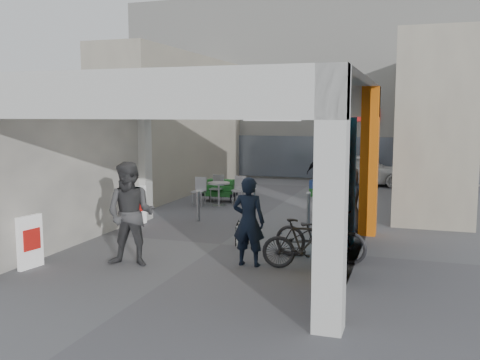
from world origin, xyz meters
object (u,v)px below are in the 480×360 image
(border_collie, at_px, (241,235))
(man_elderly, at_px, (350,200))
(man_with_dog, at_px, (249,221))
(bicycle_front, at_px, (320,235))
(produce_stand, at_px, (220,193))
(man_back_turned, at_px, (131,214))
(man_crates, at_px, (321,173))
(cafe_set, at_px, (218,194))
(white_van, at_px, (362,169))
(bicycle_rear, at_px, (305,244))

(border_collie, height_order, man_elderly, man_elderly)
(man_with_dog, xyz_separation_m, bicycle_front, (1.23, 0.79, -0.36))
(produce_stand, bearing_deg, bicycle_front, -44.57)
(border_collie, relative_size, man_back_turned, 0.30)
(man_crates, height_order, bicycle_front, man_crates)
(man_elderly, xyz_separation_m, bicycle_front, (-0.27, -2.63, -0.31))
(man_with_dog, height_order, man_elderly, man_with_dog)
(cafe_set, height_order, man_elderly, man_elderly)
(cafe_set, relative_size, white_van, 0.39)
(man_crates, bearing_deg, white_van, -112.89)
(cafe_set, bearing_deg, man_back_turned, -83.08)
(white_van, bearing_deg, man_back_turned, 163.63)
(border_collie, bearing_deg, white_van, 83.96)
(man_with_dog, distance_m, man_crates, 8.94)
(bicycle_rear, relative_size, white_van, 0.42)
(man_with_dog, height_order, man_crates, man_with_dog)
(man_back_turned, xyz_separation_m, bicycle_front, (3.34, 1.48, -0.50))
(border_collie, relative_size, man_with_dog, 0.34)
(border_collie, height_order, bicycle_front, bicycle_front)
(produce_stand, bearing_deg, bicycle_rear, -48.49)
(cafe_set, xyz_separation_m, produce_stand, (-0.15, 0.55, -0.03))
(bicycle_rear, bearing_deg, man_with_dog, 85.24)
(man_back_turned, bearing_deg, white_van, 68.20)
(man_crates, bearing_deg, man_elderly, 101.00)
(bicycle_front, relative_size, white_van, 0.50)
(man_elderly, distance_m, bicycle_front, 2.66)
(border_collie, bearing_deg, produce_stand, 116.56)
(border_collie, distance_m, white_van, 11.15)
(white_van, bearing_deg, man_with_dog, 172.43)
(produce_stand, height_order, man_crates, man_crates)
(produce_stand, relative_size, man_elderly, 0.66)
(border_collie, xyz_separation_m, man_with_dog, (0.60, -1.39, 0.62))
(cafe_set, xyz_separation_m, border_collie, (2.37, -4.94, -0.08))
(produce_stand, distance_m, man_elderly, 5.80)
(man_with_dog, height_order, man_back_turned, man_back_turned)
(man_crates, xyz_separation_m, bicycle_front, (1.37, -8.15, -0.32))
(man_elderly, xyz_separation_m, white_van, (-0.56, 9.00, -0.16))
(man_back_turned, distance_m, man_elderly, 5.48)
(man_crates, bearing_deg, border_collie, 80.93)
(border_collie, relative_size, white_van, 0.16)
(man_back_turned, bearing_deg, produce_stand, 88.88)
(bicycle_rear, bearing_deg, bicycle_front, -20.67)
(cafe_set, bearing_deg, white_van, 57.37)
(produce_stand, height_order, man_elderly, man_elderly)
(man_crates, distance_m, bicycle_rear, 8.96)
(man_back_turned, height_order, bicycle_rear, man_back_turned)
(produce_stand, distance_m, border_collie, 6.04)
(man_crates, xyz_separation_m, white_van, (1.08, 3.48, -0.18))
(border_collie, distance_m, bicycle_front, 1.94)
(produce_stand, bearing_deg, border_collie, -55.45)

